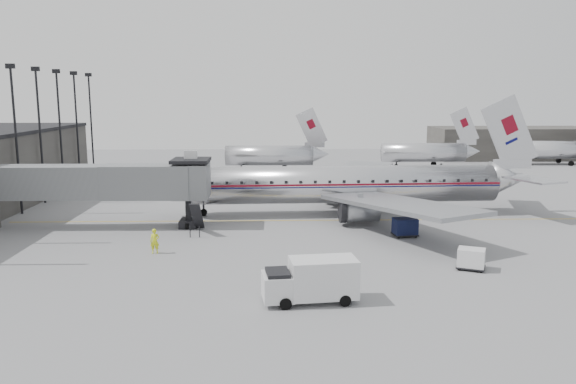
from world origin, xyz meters
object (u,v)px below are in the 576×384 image
at_px(airliner, 352,184).
at_px(service_van, 311,280).
at_px(baggage_cart_white, 471,258).
at_px(ramp_worker, 155,241).
at_px(baggage_cart_navy, 405,227).

height_order(airliner, service_van, airliner).
height_order(service_van, baggage_cart_white, service_van).
xyz_separation_m(airliner, service_van, (-5.95, -25.04, -1.72)).
height_order(baggage_cart_white, ramp_worker, ramp_worker).
relative_size(service_van, baggage_cart_navy, 2.61).
distance_m(baggage_cart_navy, ramp_worker, 21.21).
distance_m(service_van, baggage_cart_navy, 18.02).
bearing_deg(baggage_cart_white, service_van, -128.87).
xyz_separation_m(baggage_cart_white, ramp_worker, (-23.15, 4.69, 0.18)).
relative_size(baggage_cart_white, ramp_worker, 1.20).
distance_m(airliner, service_van, 25.80).
distance_m(airliner, ramp_worker, 22.64).
xyz_separation_m(service_van, baggage_cart_white, (11.71, 6.01, -0.58)).
height_order(airliner, baggage_cart_navy, airliner).
distance_m(baggage_cart_white, ramp_worker, 23.62).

